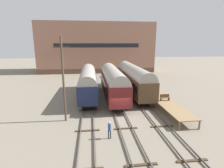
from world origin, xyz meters
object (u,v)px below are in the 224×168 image
object	(u,v)px
train_car_navy	(88,81)
bench	(165,97)
person_worker	(109,128)
train_car_brown	(133,77)
train_car_maroon	(113,81)
utility_pole	(63,79)

from	to	relation	value
train_car_navy	bench	distance (m)	13.03
train_car_navy	person_worker	bearing A→B (deg)	-81.33
train_car_brown	bench	distance (m)	8.70
train_car_maroon	person_worker	world-z (taller)	train_car_maroon
train_car_brown	train_car_navy	size ratio (longest dim) A/B	1.16
train_car_brown	train_car_maroon	xyz separation A→B (m)	(-4.18, -2.68, -0.03)
train_car_brown	bench	size ratio (longest dim) A/B	12.83
bench	utility_pole	size ratio (longest dim) A/B	0.14
bench	person_worker	xyz separation A→B (m)	(-8.88, -7.59, -0.52)
bench	utility_pole	xyz separation A→B (m)	(-13.73, -2.83, 3.55)
train_car_navy	utility_pole	xyz separation A→B (m)	(-2.66, -9.59, 2.30)
train_car_navy	person_worker	xyz separation A→B (m)	(2.19, -14.35, -1.77)
train_car_brown	train_car_maroon	distance (m)	4.97
train_car_maroon	utility_pole	xyz separation A→B (m)	(-6.84, -8.30, 2.17)
person_worker	bench	bearing A→B (deg)	40.51
train_car_maroon	utility_pole	size ratio (longest dim) A/B	1.59
train_car_maroon	bench	size ratio (longest dim) A/B	11.37
person_worker	utility_pole	world-z (taller)	utility_pole
person_worker	train_car_navy	bearing A→B (deg)	98.67
bench	person_worker	size ratio (longest dim) A/B	0.78
bench	person_worker	distance (m)	11.69
train_car_maroon	person_worker	size ratio (longest dim) A/B	8.84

